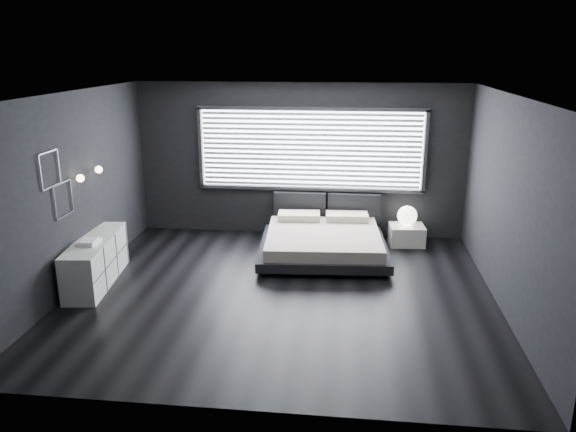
# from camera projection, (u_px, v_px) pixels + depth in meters

# --- Properties ---
(room) EXTENTS (6.04, 6.00, 2.80)m
(room) POSITION_uv_depth(u_px,v_px,m) (281.00, 199.00, 7.66)
(room) COLOR black
(room) RESTS_ON ground
(window) EXTENTS (4.14, 0.09, 1.52)m
(window) POSITION_uv_depth(u_px,v_px,m) (311.00, 150.00, 10.14)
(window) COLOR white
(window) RESTS_ON ground
(headboard) EXTENTS (1.96, 0.16, 0.52)m
(headboard) POSITION_uv_depth(u_px,v_px,m) (327.00, 206.00, 10.35)
(headboard) COLOR black
(headboard) RESTS_ON ground
(sconce_near) EXTENTS (0.18, 0.11, 0.11)m
(sconce_near) POSITION_uv_depth(u_px,v_px,m) (80.00, 178.00, 7.96)
(sconce_near) COLOR silver
(sconce_near) RESTS_ON ground
(sconce_far) EXTENTS (0.18, 0.11, 0.11)m
(sconce_far) POSITION_uv_depth(u_px,v_px,m) (99.00, 170.00, 8.53)
(sconce_far) COLOR silver
(sconce_far) RESTS_ON ground
(wall_art_upper) EXTENTS (0.01, 0.48, 0.48)m
(wall_art_upper) POSITION_uv_depth(u_px,v_px,m) (50.00, 170.00, 7.33)
(wall_art_upper) COLOR #47474C
(wall_art_upper) RESTS_ON ground
(wall_art_lower) EXTENTS (0.01, 0.48, 0.48)m
(wall_art_lower) POSITION_uv_depth(u_px,v_px,m) (64.00, 199.00, 7.70)
(wall_art_lower) COLOR #47474C
(wall_art_lower) RESTS_ON ground
(bed) EXTENTS (2.23, 2.14, 0.54)m
(bed) POSITION_uv_depth(u_px,v_px,m) (323.00, 241.00, 9.44)
(bed) COLOR black
(bed) RESTS_ON ground
(nightstand) EXTENTS (0.64, 0.54, 0.35)m
(nightstand) POSITION_uv_depth(u_px,v_px,m) (407.00, 235.00, 10.01)
(nightstand) COLOR white
(nightstand) RESTS_ON ground
(orb_lamp) EXTENTS (0.35, 0.35, 0.35)m
(orb_lamp) POSITION_uv_depth(u_px,v_px,m) (407.00, 216.00, 9.94)
(orb_lamp) COLOR white
(orb_lamp) RESTS_ON nightstand
(dresser) EXTENTS (0.68, 1.76, 0.69)m
(dresser) POSITION_uv_depth(u_px,v_px,m) (96.00, 261.00, 8.32)
(dresser) COLOR white
(dresser) RESTS_ON ground
(book_stack) EXTENTS (0.26, 0.34, 0.07)m
(book_stack) POSITION_uv_depth(u_px,v_px,m) (89.00, 242.00, 8.02)
(book_stack) COLOR white
(book_stack) RESTS_ON dresser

